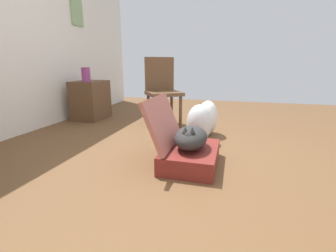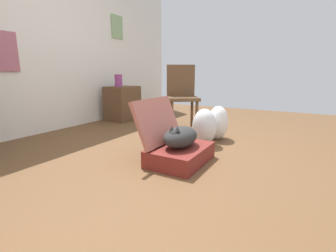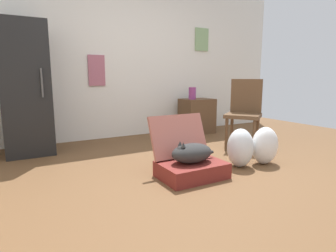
{
  "view_description": "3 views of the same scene",
  "coord_description": "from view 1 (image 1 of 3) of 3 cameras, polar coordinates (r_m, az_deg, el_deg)",
  "views": [
    {
      "loc": [
        -2.1,
        -0.39,
        0.88
      ],
      "look_at": [
        0.11,
        0.23,
        0.27
      ],
      "focal_mm": 25.34,
      "sensor_mm": 36.0,
      "label": 1
    },
    {
      "loc": [
        -2.1,
        -1.04,
        0.84
      ],
      "look_at": [
        0.21,
        0.29,
        0.26
      ],
      "focal_mm": 25.61,
      "sensor_mm": 36.0,
      "label": 2
    },
    {
      "loc": [
        -1.68,
        -2.3,
        1.0
      ],
      "look_at": [
        -0.24,
        0.26,
        0.49
      ],
      "focal_mm": 30.1,
      "sensor_mm": 36.0,
      "label": 3
    }
  ],
  "objects": [
    {
      "name": "ground_plane",
      "position": [
        2.31,
        4.71,
        -7.69
      ],
      "size": [
        7.68,
        7.68,
        0.0
      ],
      "primitive_type": "plane",
      "color": "brown",
      "rests_on": "ground"
    },
    {
      "name": "suitcase_base",
      "position": [
        2.14,
        5.42,
        -7.26
      ],
      "size": [
        0.64,
        0.46,
        0.16
      ],
      "primitive_type": "cube",
      "color": "maroon",
      "rests_on": "ground"
    },
    {
      "name": "suitcase_lid",
      "position": [
        2.1,
        -1.18,
        1.05
      ],
      "size": [
        0.64,
        0.21,
        0.44
      ],
      "primitive_type": "cube",
      "rotation": [
        1.19,
        0.0,
        0.0
      ],
      "color": "#B26356",
      "rests_on": "suitcase_base"
    },
    {
      "name": "cat",
      "position": [
        2.08,
        5.5,
        -2.76
      ],
      "size": [
        0.52,
        0.28,
        0.22
      ],
      "color": "#2D2D2D",
      "rests_on": "suitcase_base"
    },
    {
      "name": "plastic_bag_white",
      "position": [
        2.73,
        7.48,
        0.62
      ],
      "size": [
        0.3,
        0.29,
        0.44
      ],
      "primitive_type": "ellipsoid",
      "color": "silver",
      "rests_on": "ground"
    },
    {
      "name": "plastic_bag_clear",
      "position": [
        3.04,
        9.45,
        1.97
      ],
      "size": [
        0.34,
        0.26,
        0.44
      ],
      "primitive_type": "ellipsoid",
      "color": "white",
      "rests_on": "ground"
    },
    {
      "name": "side_table",
      "position": [
        4.08,
        -18.1,
        5.95
      ],
      "size": [
        0.56,
        0.43,
        0.62
      ],
      "primitive_type": "cube",
      "color": "brown",
      "rests_on": "ground"
    },
    {
      "name": "vase_tall",
      "position": [
        3.9,
        -19.14,
        11.62
      ],
      "size": [
        0.13,
        0.13,
        0.21
      ],
      "primitive_type": "cylinder",
      "color": "#8C387A",
      "rests_on": "side_table"
    },
    {
      "name": "chair",
      "position": [
        3.46,
        -1.39,
        8.99
      ],
      "size": [
        0.62,
        0.63,
        0.97
      ],
      "rotation": [
        0.0,
        0.0,
        -0.94
      ],
      "color": "brown",
      "rests_on": "ground"
    }
  ]
}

